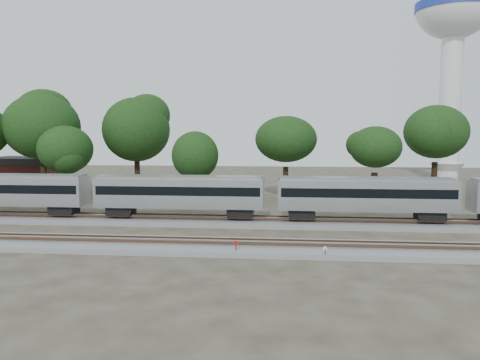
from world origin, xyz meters
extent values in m
plane|color=#383328|center=(0.00, 0.00, 0.00)|extent=(160.00, 160.00, 0.00)
cube|color=slate|center=(0.00, 6.00, 0.20)|extent=(160.00, 5.00, 0.40)
cube|color=brown|center=(0.00, 5.28, 0.66)|extent=(160.00, 0.08, 0.15)
cube|color=brown|center=(0.00, 6.72, 0.66)|extent=(160.00, 0.08, 0.15)
cube|color=slate|center=(0.00, -4.00, 0.20)|extent=(160.00, 5.00, 0.40)
cube|color=brown|center=(0.00, -4.72, 0.66)|extent=(160.00, 0.08, 0.15)
cube|color=brown|center=(0.00, -3.28, 0.66)|extent=(160.00, 0.08, 0.15)
cube|color=silver|center=(-20.11, 6.00, 3.00)|extent=(16.46, 2.84, 2.84)
cube|color=black|center=(-20.11, 6.00, 3.28)|extent=(15.89, 2.89, 0.85)
cube|color=gray|center=(-20.11, 6.00, 4.47)|extent=(16.08, 2.27, 0.33)
cube|color=black|center=(-14.15, 6.00, 1.16)|extent=(2.46, 2.08, 0.85)
cube|color=silver|center=(-2.29, 6.00, 3.00)|extent=(16.46, 2.84, 2.84)
cube|color=black|center=(-2.29, 6.00, 3.28)|extent=(15.89, 2.89, 0.85)
cube|color=gray|center=(-2.29, 6.00, 4.47)|extent=(16.08, 2.27, 0.33)
cube|color=black|center=(-8.25, 6.00, 1.16)|extent=(2.46, 2.08, 0.85)
cube|color=black|center=(3.67, 6.00, 1.16)|extent=(2.46, 2.08, 0.85)
cube|color=silver|center=(15.54, 6.00, 3.00)|extent=(16.46, 2.84, 2.84)
cube|color=black|center=(15.54, 6.00, 3.28)|extent=(15.89, 2.89, 0.85)
cube|color=gray|center=(15.54, 6.00, 4.47)|extent=(16.08, 2.27, 0.33)
cube|color=black|center=(9.58, 6.00, 1.16)|extent=(2.46, 2.08, 0.85)
cube|color=black|center=(21.50, 6.00, 1.16)|extent=(2.46, 2.08, 0.85)
cylinder|color=#512D19|center=(4.43, -5.85, 0.51)|extent=(0.07, 0.07, 1.01)
cylinder|color=#A5150B|center=(4.43, -5.85, 0.95)|extent=(0.36, 0.11, 0.36)
cylinder|color=#512D19|center=(10.74, -6.37, 0.44)|extent=(0.06, 0.06, 0.88)
cylinder|color=silver|center=(10.74, -6.37, 0.84)|extent=(0.31, 0.03, 0.31)
cube|color=#512D19|center=(5.91, -5.49, 0.15)|extent=(0.51, 0.32, 0.30)
cylinder|color=silver|center=(35.70, 43.95, 12.35)|extent=(3.53, 3.53, 24.71)
cone|color=silver|center=(35.70, 43.95, 1.76)|extent=(5.65, 5.65, 3.53)
ellipsoid|color=silver|center=(35.70, 43.95, 29.34)|extent=(12.35, 12.35, 10.50)
cylinder|color=#1B2E98|center=(35.70, 43.95, 29.34)|extent=(12.49, 12.49, 1.41)
cube|color=maroon|center=(-31.08, 28.20, 2.05)|extent=(10.93, 8.17, 4.11)
cube|color=black|center=(-31.08, 28.20, 4.57)|extent=(11.15, 8.39, 0.92)
cylinder|color=black|center=(-23.57, 19.95, 2.56)|extent=(0.70, 0.70, 5.12)
ellipsoid|color=black|center=(-23.57, 19.95, 9.51)|extent=(9.66, 9.66, 8.21)
cylinder|color=black|center=(-18.99, 16.84, 1.81)|extent=(0.70, 0.70, 3.62)
ellipsoid|color=black|center=(-18.99, 16.84, 6.72)|extent=(6.82, 6.82, 5.80)
cylinder|color=black|center=(-12.39, 24.40, 2.46)|extent=(0.70, 0.70, 4.93)
ellipsoid|color=black|center=(-12.39, 24.40, 9.15)|extent=(9.30, 9.30, 7.90)
cylinder|color=black|center=(-2.65, 16.14, 1.64)|extent=(0.70, 0.70, 3.28)
ellipsoid|color=black|center=(-2.65, 16.14, 6.09)|extent=(6.18, 6.18, 5.26)
cylinder|color=black|center=(8.11, 22.88, 2.13)|extent=(0.70, 0.70, 4.26)
ellipsoid|color=black|center=(8.11, 22.88, 7.91)|extent=(8.03, 8.03, 6.82)
cylinder|color=black|center=(19.18, 20.91, 1.88)|extent=(0.70, 0.70, 3.76)
ellipsoid|color=black|center=(19.18, 20.91, 6.99)|extent=(7.09, 7.09, 6.03)
cylinder|color=black|center=(28.25, 26.74, 2.38)|extent=(0.70, 0.70, 4.77)
ellipsoid|color=black|center=(28.25, 26.74, 8.85)|extent=(8.99, 8.99, 7.64)
camera|label=1|loc=(7.76, -38.61, 9.00)|focal=35.00mm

